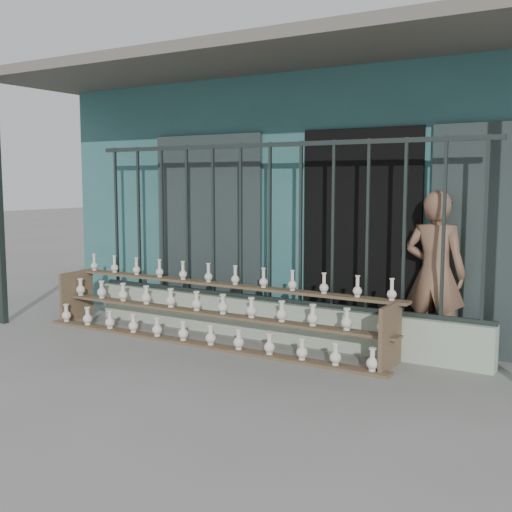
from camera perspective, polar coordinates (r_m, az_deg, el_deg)
The scene contains 6 objects.
ground at distance 6.42m, azimuth -4.75°, elevation -9.80°, with size 60.00×60.00×0.00m, color slate.
workshop_building at distance 9.88m, azimuth 9.91°, elevation 5.44°, with size 7.40×6.60×3.21m.
parapet_wall at distance 7.41m, azimuth 1.22°, elevation -5.73°, with size 5.00×0.20×0.45m, color #9CAD94.
security_fence at distance 7.26m, azimuth 1.24°, elevation 2.97°, with size 5.00×0.04×1.80m.
shelf_rack at distance 7.35m, azimuth -4.22°, elevation -4.78°, with size 4.50×0.68×0.85m.
elderly_woman at distance 6.86m, azimuth 15.63°, elevation -1.56°, with size 0.63×0.41×1.73m, color brown.
Camera 1 is at (3.65, -4.95, 1.82)m, focal length 45.00 mm.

